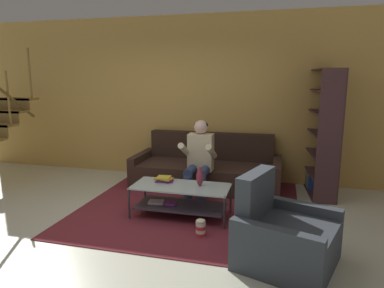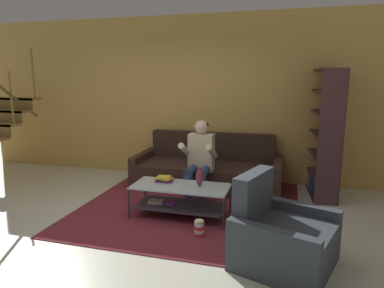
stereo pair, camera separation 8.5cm
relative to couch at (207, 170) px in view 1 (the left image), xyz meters
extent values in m
plane|color=beige|center=(-0.58, -1.90, -0.28)|extent=(16.80, 16.80, 0.00)
cube|color=tan|center=(-0.58, 0.56, 1.17)|extent=(8.40, 0.12, 2.90)
cube|color=olive|center=(-3.80, -0.06, 1.15)|extent=(1.06, 0.28, 0.04)
cube|color=brown|center=(-3.80, -0.19, 1.07)|extent=(1.06, 0.02, 0.21)
cylinder|color=olive|center=(-3.31, -0.63, 1.20)|extent=(0.04, 0.04, 0.90)
cylinder|color=olive|center=(-3.31, -0.06, 1.62)|extent=(0.04, 0.04, 0.90)
cube|color=#36241D|center=(0.00, -0.06, -0.08)|extent=(2.17, 0.96, 0.41)
cube|color=#2E1F18|center=(0.00, 0.33, 0.36)|extent=(2.17, 0.18, 0.47)
cube|color=#36241D|center=(-1.15, -0.06, -0.02)|extent=(0.13, 0.96, 0.53)
cube|color=#36241D|center=(1.15, -0.06, -0.02)|extent=(0.13, 0.96, 0.53)
cylinder|color=navy|center=(-0.10, -0.85, -0.08)|extent=(0.14, 0.14, 0.41)
cylinder|color=navy|center=(0.10, -0.85, -0.08)|extent=(0.14, 0.14, 0.41)
cylinder|color=navy|center=(-0.10, -0.67, 0.17)|extent=(0.14, 0.42, 0.14)
cylinder|color=navy|center=(0.10, -0.67, 0.17)|extent=(0.14, 0.42, 0.14)
cube|color=beige|center=(0.00, -0.46, 0.41)|extent=(0.38, 0.22, 0.57)
cylinder|color=beige|center=(-0.20, -0.64, 0.47)|extent=(0.09, 0.49, 0.31)
cylinder|color=beige|center=(0.20, -0.64, 0.47)|extent=(0.09, 0.49, 0.31)
sphere|color=beige|center=(0.00, -0.46, 0.80)|extent=(0.21, 0.21, 0.21)
ellipsoid|color=black|center=(0.00, -0.44, 0.83)|extent=(0.21, 0.21, 0.13)
cube|color=#AAC0C3|center=(-0.06, -1.35, 0.14)|extent=(1.28, 0.57, 0.02)
cube|color=#403847|center=(-0.06, -1.35, -0.13)|extent=(1.17, 0.52, 0.02)
cylinder|color=#333138|center=(-0.68, -1.62, -0.07)|extent=(0.03, 0.03, 0.42)
cylinder|color=#333138|center=(0.57, -1.62, -0.07)|extent=(0.03, 0.03, 0.42)
cylinder|color=#333138|center=(-0.68, -1.08, -0.07)|extent=(0.03, 0.03, 0.42)
cylinder|color=#333138|center=(0.57, -1.08, -0.07)|extent=(0.03, 0.03, 0.42)
cube|color=silver|center=(-0.40, -1.36, -0.11)|extent=(0.22, 0.17, 0.03)
cube|color=purple|center=(-0.20, -1.36, -0.11)|extent=(0.16, 0.14, 0.03)
cube|color=maroon|center=(-0.03, -0.80, -0.27)|extent=(3.00, 3.28, 0.01)
cube|color=#785160|center=(-0.03, -0.80, -0.27)|extent=(1.65, 1.81, 0.00)
ellipsoid|color=maroon|center=(0.18, -1.28, 0.26)|extent=(0.09, 0.09, 0.23)
cylinder|color=maroon|center=(0.18, -1.28, 0.37)|extent=(0.04, 0.04, 0.05)
cube|color=purple|center=(-0.33, -1.23, 0.15)|extent=(0.26, 0.19, 0.02)
cube|color=#2A242C|center=(-0.33, -1.23, 0.17)|extent=(0.20, 0.18, 0.02)
cube|color=orange|center=(-0.34, -1.24, 0.19)|extent=(0.26, 0.20, 0.02)
cube|color=gold|center=(-0.34, -1.24, 0.21)|extent=(0.20, 0.19, 0.02)
cube|color=#452A2D|center=(1.78, 0.52, 0.70)|extent=(0.34, 0.05, 1.95)
cube|color=#452A2D|center=(1.85, -0.40, 0.70)|extent=(0.34, 0.05, 1.95)
cube|color=#452A2D|center=(1.98, 0.08, 0.70)|extent=(0.10, 0.94, 1.95)
cube|color=#452A2D|center=(1.81, 0.06, -0.27)|extent=(0.42, 0.93, 0.02)
cube|color=#452A2D|center=(1.81, 0.06, 0.05)|extent=(0.42, 0.93, 0.02)
cube|color=#452A2D|center=(1.81, 0.06, 0.37)|extent=(0.42, 0.93, 0.02)
cube|color=#452A2D|center=(1.81, 0.06, 0.70)|extent=(0.42, 0.93, 0.02)
cube|color=#452A2D|center=(1.81, 0.06, 1.02)|extent=(0.42, 0.93, 0.02)
cube|color=#452A2D|center=(1.81, 0.06, 1.35)|extent=(0.42, 0.93, 0.02)
cube|color=#452A2D|center=(1.81, 0.06, 1.66)|extent=(0.42, 0.93, 0.02)
cube|color=#9B6D52|center=(1.77, 0.48, -0.12)|extent=(0.29, 0.07, 0.27)
cube|color=#2456AA|center=(1.77, 0.42, -0.18)|extent=(0.28, 0.07, 0.16)
cube|color=#6E9DB1|center=(1.77, 0.37, -0.14)|extent=(0.27, 0.06, 0.25)
cube|color=orange|center=(1.77, 0.33, -0.15)|extent=(0.27, 0.05, 0.21)
cube|color=olive|center=(1.76, 0.28, -0.12)|extent=(0.23, 0.06, 0.27)
cube|color=#328B54|center=(1.77, 0.24, -0.16)|extent=(0.24, 0.05, 0.19)
cube|color=blue|center=(1.79, 0.20, -0.14)|extent=(0.28, 0.06, 0.23)
cube|color=#363C45|center=(1.29, -2.22, -0.07)|extent=(1.02, 0.89, 0.43)
cube|color=#363C45|center=(0.96, -2.11, 0.38)|extent=(0.36, 0.66, 0.47)
cube|color=#363C45|center=(1.17, -2.58, -0.02)|extent=(0.85, 0.38, 0.53)
cube|color=#363C45|center=(1.42, -1.86, -0.02)|extent=(0.85, 0.38, 0.53)
cylinder|color=red|center=(0.33, -1.85, -0.26)|extent=(0.12, 0.12, 0.04)
cylinder|color=white|center=(0.33, -1.85, -0.21)|extent=(0.12, 0.12, 0.04)
cylinder|color=red|center=(0.33, -1.85, -0.17)|extent=(0.12, 0.12, 0.04)
cylinder|color=white|center=(0.33, -1.85, -0.13)|extent=(0.12, 0.12, 0.04)
ellipsoid|color=beige|center=(0.33, -1.85, -0.09)|extent=(0.11, 0.11, 0.04)
camera|label=1|loc=(1.17, -5.48, 1.55)|focal=32.00mm
camera|label=2|loc=(1.25, -5.46, 1.55)|focal=32.00mm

